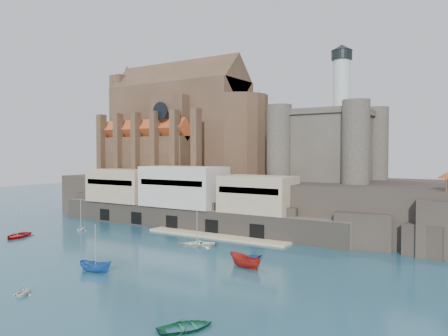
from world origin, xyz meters
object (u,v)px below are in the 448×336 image
church (184,130)px  boat_2 (96,272)px  boat_1 (23,295)px  boat_0 (17,237)px  castle_keep (329,142)px

church → boat_2: size_ratio=9.58×
church → boat_1: (26.62, -63.75, -22.13)m
church → boat_2: (25.94, -52.77, -22.13)m
church → boat_2: church is taller
boat_0 → boat_2: boat_0 is taller
boat_0 → boat_2: (31.08, -8.30, 0.00)m
castle_keep → boat_1: castle_keep is taller
castle_keep → boat_2: castle_keep is taller
castle_keep → boat_2: size_ratio=5.97×
boat_2 → boat_0: bearing=62.8°
boat_2 → castle_keep: bearing=-27.6°
church → castle_keep: bearing=-1.1°
boat_1 → boat_2: 11.00m
castle_keep → boat_1: (-13.59, -62.97, -18.31)m
church → castle_keep: 40.39m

